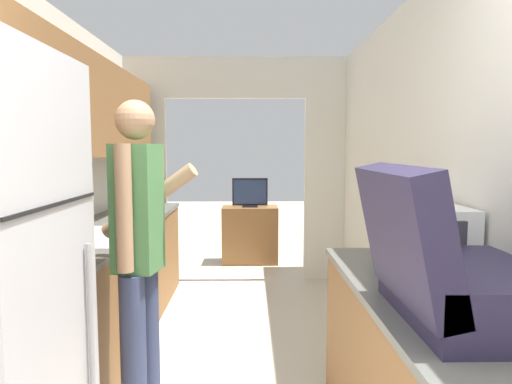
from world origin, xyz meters
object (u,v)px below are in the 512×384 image
object	(u,v)px
microwave	(422,236)
television	(250,193)
person	(138,256)
suitcase	(447,271)
range_oven	(94,299)
tv_cabinet	(250,234)

from	to	relation	value
microwave	television	xyz separation A→B (m)	(-0.86, 3.65, -0.14)
person	microwave	bearing A→B (deg)	-82.25
person	microwave	size ratio (longest dim) A/B	3.63
suitcase	microwave	bearing A→B (deg)	75.81
range_oven	television	world-z (taller)	television
television	range_oven	bearing A→B (deg)	-111.12
person	television	world-z (taller)	person
person	microwave	world-z (taller)	person
television	microwave	bearing A→B (deg)	-76.79
microwave	television	bearing A→B (deg)	103.21
television	person	bearing A→B (deg)	-99.18
microwave	television	size ratio (longest dim) A/B	1.05
suitcase	television	world-z (taller)	suitcase
person	suitcase	world-z (taller)	person
range_oven	microwave	distance (m)	2.20
tv_cabinet	television	size ratio (longest dim) A/B	1.62
person	tv_cabinet	size ratio (longest dim) A/B	2.35
person	suitcase	xyz separation A→B (m)	(1.26, -0.78, 0.13)
television	suitcase	bearing A→B (deg)	-81.10
suitcase	microwave	distance (m)	0.72
range_oven	microwave	bearing A→B (deg)	-23.73
microwave	tv_cabinet	xyz separation A→B (m)	(-0.86, 3.69, -0.69)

